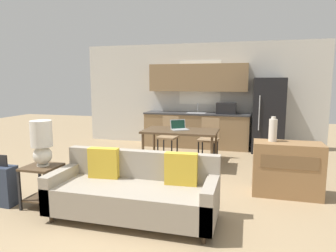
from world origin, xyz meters
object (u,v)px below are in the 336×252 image
at_px(couch, 135,192).
at_px(table_lamp, 42,142).
at_px(refrigerator, 268,115).
at_px(dining_chair_far_left, 169,134).
at_px(credenza, 287,169).
at_px(suitcase, 2,185).
at_px(side_table, 42,179).
at_px(vase, 273,130).
at_px(dining_chair_far_right, 209,136).
at_px(laptop, 179,127).
at_px(dining_table, 181,133).

xyz_separation_m(couch, table_lamp, (-1.33, 0.00, 0.57)).
distance_m(refrigerator, dining_chair_far_left, 2.46).
height_order(credenza, suitcase, credenza).
bearing_deg(refrigerator, side_table, -126.60).
xyz_separation_m(vase, dining_chair_far_right, (-1.18, 1.80, -0.48)).
bearing_deg(dining_chair_far_left, dining_chair_far_right, 3.58).
height_order(refrigerator, vase, refrigerator).
bearing_deg(laptop, dining_table, -81.67).
height_order(table_lamp, laptop, table_lamp).
bearing_deg(dining_table, laptop, 132.29).
xyz_separation_m(dining_table, suitcase, (-1.97, -2.50, -0.40)).
bearing_deg(suitcase, credenza, 20.06).
relative_size(credenza, laptop, 2.40).
bearing_deg(credenza, table_lamp, -158.56).
relative_size(dining_table, side_table, 2.57).
distance_m(couch, dining_chair_far_left, 3.21).
bearing_deg(dining_table, table_lamp, -120.08).
relative_size(dining_chair_far_right, laptop, 2.22).
xyz_separation_m(refrigerator, couch, (-1.80, -4.21, -0.56)).
bearing_deg(dining_chair_far_left, laptop, -53.84).
xyz_separation_m(table_lamp, laptop, (1.33, 2.42, -0.11)).
distance_m(laptop, suitcase, 3.23).
distance_m(dining_chair_far_left, suitcase, 3.64).
relative_size(couch, laptop, 5.06).
height_order(refrigerator, suitcase, refrigerator).
bearing_deg(dining_chair_far_right, vase, -51.05).
xyz_separation_m(couch, dining_chair_far_left, (-0.41, 3.18, 0.17)).
bearing_deg(couch, dining_chair_far_right, 80.50).
distance_m(side_table, laptop, 2.81).
height_order(credenza, dining_chair_far_right, dining_chair_far_right).
height_order(dining_chair_far_left, suitcase, dining_chair_far_left).
bearing_deg(side_table, dining_table, 59.89).
distance_m(dining_chair_far_right, suitcase, 4.06).
bearing_deg(dining_table, refrigerator, 46.31).
bearing_deg(suitcase, couch, 3.70).
bearing_deg(credenza, dining_chair_far_right, 127.38).
bearing_deg(dining_table, suitcase, -128.23).
distance_m(couch, credenza, 2.31).
bearing_deg(couch, credenza, 33.64).
height_order(table_lamp, dining_chair_far_right, table_lamp).
height_order(side_table, suitcase, suitcase).
height_order(side_table, credenza, credenza).
height_order(table_lamp, credenza, table_lamp).
height_order(dining_table, couch, couch).
relative_size(dining_table, table_lamp, 2.36).
bearing_deg(dining_table, couch, -91.15).
height_order(laptop, suitcase, laptop).
relative_size(vase, laptop, 0.92).
relative_size(refrigerator, dining_chair_far_left, 1.98).
distance_m(dining_table, couch, 2.40).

